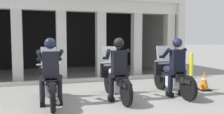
{
  "coord_description": "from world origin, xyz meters",
  "views": [
    {
      "loc": [
        -1.96,
        -5.87,
        1.58
      ],
      "look_at": [
        0.0,
        0.23,
        1.06
      ],
      "focal_mm": 37.95,
      "sensor_mm": 36.0,
      "label": 1
    }
  ],
  "objects_px": {
    "motorcycle_right": "(171,76)",
    "traffic_cone_flank": "(204,81)",
    "motorcycle_left": "(50,82)",
    "police_officer_right": "(177,62)",
    "police_officer_center": "(119,64)",
    "motorcycle_center": "(115,79)",
    "police_officer_left": "(50,66)",
    "bollard_kerbside": "(191,65)"
  },
  "relations": [
    {
      "from": "police_officer_left",
      "to": "motorcycle_right",
      "type": "height_order",
      "value": "police_officer_left"
    },
    {
      "from": "motorcycle_left",
      "to": "police_officer_right",
      "type": "xyz_separation_m",
      "value": [
        3.31,
        -0.39,
        0.44
      ]
    },
    {
      "from": "motorcycle_center",
      "to": "motorcycle_right",
      "type": "height_order",
      "value": "same"
    },
    {
      "from": "motorcycle_left",
      "to": "motorcycle_center",
      "type": "distance_m",
      "value": 1.66
    },
    {
      "from": "motorcycle_center",
      "to": "police_officer_left",
      "type": "bearing_deg",
      "value": -174.36
    },
    {
      "from": "motorcycle_left",
      "to": "motorcycle_center",
      "type": "relative_size",
      "value": 1.0
    },
    {
      "from": "motorcycle_right",
      "to": "motorcycle_center",
      "type": "bearing_deg",
      "value": -172.79
    },
    {
      "from": "motorcycle_left",
      "to": "motorcycle_center",
      "type": "xyz_separation_m",
      "value": [
        1.65,
        -0.07,
        0.0
      ]
    },
    {
      "from": "motorcycle_center",
      "to": "traffic_cone_flank",
      "type": "distance_m",
      "value": 2.87
    },
    {
      "from": "police_officer_right",
      "to": "traffic_cone_flank",
      "type": "relative_size",
      "value": 2.69
    },
    {
      "from": "bollard_kerbside",
      "to": "traffic_cone_flank",
      "type": "bearing_deg",
      "value": -117.39
    },
    {
      "from": "police_officer_left",
      "to": "motorcycle_right",
      "type": "xyz_separation_m",
      "value": [
        3.31,
        0.18,
        -0.44
      ]
    },
    {
      "from": "motorcycle_right",
      "to": "police_officer_right",
      "type": "relative_size",
      "value": 1.29
    },
    {
      "from": "police_officer_left",
      "to": "bollard_kerbside",
      "type": "relative_size",
      "value": 1.58
    },
    {
      "from": "motorcycle_center",
      "to": "bollard_kerbside",
      "type": "height_order",
      "value": "motorcycle_center"
    },
    {
      "from": "motorcycle_left",
      "to": "police_officer_right",
      "type": "bearing_deg",
      "value": -0.04
    },
    {
      "from": "police_officer_center",
      "to": "bollard_kerbside",
      "type": "height_order",
      "value": "police_officer_center"
    },
    {
      "from": "motorcycle_right",
      "to": "bollard_kerbside",
      "type": "distance_m",
      "value": 3.19
    },
    {
      "from": "bollard_kerbside",
      "to": "motorcycle_center",
      "type": "bearing_deg",
      "value": -151.44
    },
    {
      "from": "police_officer_left",
      "to": "motorcycle_right",
      "type": "relative_size",
      "value": 0.78
    },
    {
      "from": "motorcycle_center",
      "to": "bollard_kerbside",
      "type": "relative_size",
      "value": 2.03
    },
    {
      "from": "motorcycle_center",
      "to": "motorcycle_left",
      "type": "bearing_deg",
      "value": 175.87
    },
    {
      "from": "motorcycle_right",
      "to": "motorcycle_left",
      "type": "bearing_deg",
      "value": -173.25
    },
    {
      "from": "police_officer_left",
      "to": "police_officer_center",
      "type": "distance_m",
      "value": 1.66
    },
    {
      "from": "motorcycle_right",
      "to": "traffic_cone_flank",
      "type": "distance_m",
      "value": 1.23
    },
    {
      "from": "police_officer_left",
      "to": "traffic_cone_flank",
      "type": "distance_m",
      "value": 4.57
    },
    {
      "from": "motorcycle_center",
      "to": "police_officer_center",
      "type": "bearing_deg",
      "value": -92.11
    },
    {
      "from": "police_officer_center",
      "to": "motorcycle_center",
      "type": "bearing_deg",
      "value": 87.89
    },
    {
      "from": "police_officer_left",
      "to": "bollard_kerbside",
      "type": "bearing_deg",
      "value": 29.58
    },
    {
      "from": "traffic_cone_flank",
      "to": "bollard_kerbside",
      "type": "relative_size",
      "value": 0.59
    },
    {
      "from": "police_officer_center",
      "to": "police_officer_right",
      "type": "distance_m",
      "value": 1.65
    },
    {
      "from": "motorcycle_left",
      "to": "motorcycle_right",
      "type": "relative_size",
      "value": 1.0
    },
    {
      "from": "police_officer_left",
      "to": "traffic_cone_flank",
      "type": "xyz_separation_m",
      "value": [
        4.52,
        0.25,
        -0.65
      ]
    },
    {
      "from": "motorcycle_center",
      "to": "traffic_cone_flank",
      "type": "relative_size",
      "value": 3.46
    },
    {
      "from": "motorcycle_center",
      "to": "bollard_kerbside",
      "type": "xyz_separation_m",
      "value": [
        3.96,
        2.16,
        -0.0
      ]
    },
    {
      "from": "police_officer_left",
      "to": "motorcycle_center",
      "type": "relative_size",
      "value": 0.78
    },
    {
      "from": "motorcycle_right",
      "to": "police_officer_left",
      "type": "bearing_deg",
      "value": -168.34
    },
    {
      "from": "police_officer_center",
      "to": "traffic_cone_flank",
      "type": "distance_m",
      "value": 2.96
    },
    {
      "from": "traffic_cone_flank",
      "to": "police_officer_center",
      "type": "bearing_deg",
      "value": -173.64
    },
    {
      "from": "motorcycle_right",
      "to": "traffic_cone_flank",
      "type": "bearing_deg",
      "value": 12.14
    },
    {
      "from": "police_officer_left",
      "to": "traffic_cone_flank",
      "type": "height_order",
      "value": "police_officer_left"
    },
    {
      "from": "police_officer_right",
      "to": "bollard_kerbside",
      "type": "xyz_separation_m",
      "value": [
        2.31,
        2.48,
        -0.44
      ]
    }
  ]
}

